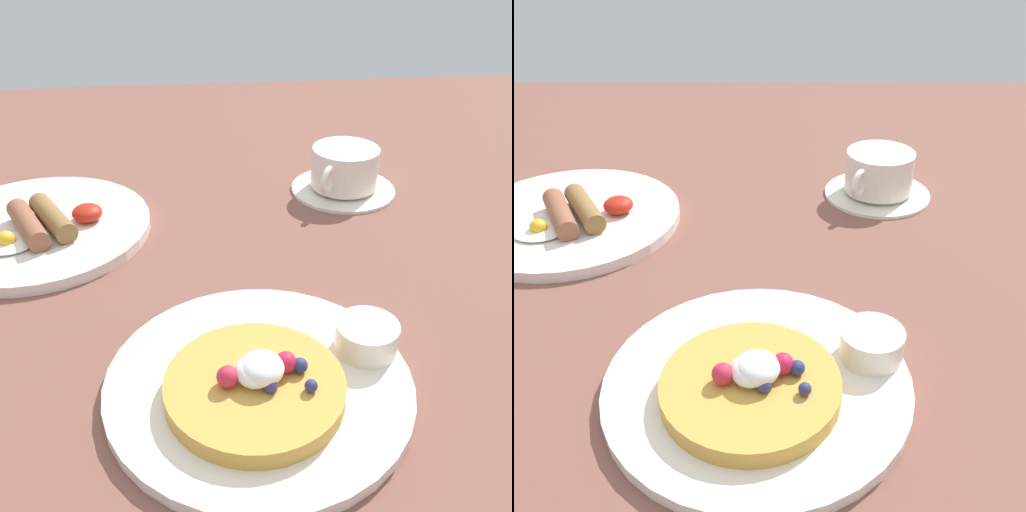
% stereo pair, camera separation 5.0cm
% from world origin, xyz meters
% --- Properties ---
extents(ground_plane, '(1.61, 1.54, 0.03)m').
position_xyz_m(ground_plane, '(0.00, 0.00, -0.01)').
color(ground_plane, brown).
extents(pancake_plate, '(0.26, 0.26, 0.01)m').
position_xyz_m(pancake_plate, '(0.05, -0.13, 0.01)').
color(pancake_plate, white).
rests_on(pancake_plate, ground_plane).
extents(pancake_with_berries, '(0.15, 0.15, 0.04)m').
position_xyz_m(pancake_with_berries, '(0.04, -0.15, 0.02)').
color(pancake_with_berries, gold).
rests_on(pancake_with_berries, pancake_plate).
extents(syrup_ramekin, '(0.06, 0.06, 0.03)m').
position_xyz_m(syrup_ramekin, '(0.14, -0.10, 0.03)').
color(syrup_ramekin, white).
rests_on(syrup_ramekin, pancake_plate).
extents(breakfast_plate, '(0.27, 0.27, 0.01)m').
position_xyz_m(breakfast_plate, '(-0.19, 0.16, 0.01)').
color(breakfast_plate, white).
rests_on(breakfast_plate, ground_plane).
extents(fried_breakfast, '(0.13, 0.11, 0.03)m').
position_xyz_m(fried_breakfast, '(-0.18, 0.14, 0.02)').
color(fried_breakfast, brown).
rests_on(fried_breakfast, breakfast_plate).
extents(coffee_saucer, '(0.14, 0.14, 0.01)m').
position_xyz_m(coffee_saucer, '(0.20, 0.23, 0.00)').
color(coffee_saucer, white).
rests_on(coffee_saucer, ground_plane).
extents(coffee_cup, '(0.09, 0.11, 0.05)m').
position_xyz_m(coffee_cup, '(0.20, 0.23, 0.04)').
color(coffee_cup, white).
rests_on(coffee_cup, coffee_saucer).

